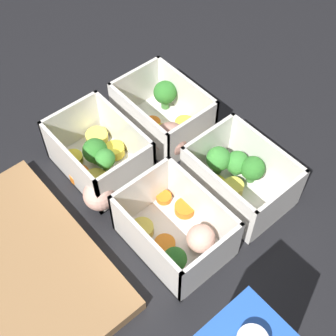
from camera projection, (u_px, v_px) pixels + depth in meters
ground_plane at (168, 179)px, 0.68m from camera, size 4.00×4.00×0.00m
container_near_left at (237, 175)px, 0.65m from camera, size 0.14×0.10×0.07m
container_near_right at (167, 121)px, 0.71m from camera, size 0.15×0.11×0.07m
container_far_left at (177, 232)px, 0.59m from camera, size 0.14×0.11×0.07m
container_far_right at (99, 163)px, 0.66m from camera, size 0.15×0.12×0.07m
cutting_board at (19, 268)px, 0.58m from camera, size 0.28×0.18×0.02m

